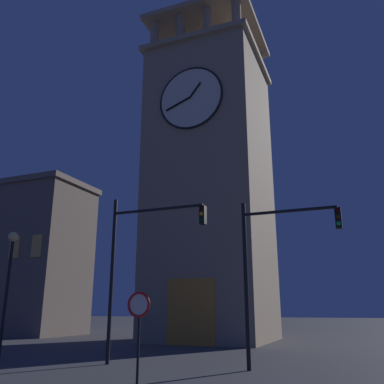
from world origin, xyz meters
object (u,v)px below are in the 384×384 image
(clocktower, at_px, (211,184))
(street_lamp, at_px, (9,270))
(no_horn_sign, at_px, (139,311))
(traffic_signal_mid, at_px, (139,251))
(adjacent_wing_building, at_px, (12,258))
(traffic_signal_near, at_px, (274,255))

(clocktower, height_order, street_lamp, clocktower)
(no_horn_sign, bearing_deg, clocktower, -78.27)
(clocktower, bearing_deg, traffic_signal_mid, 96.36)
(clocktower, xyz_separation_m, no_horn_sign, (-3.56, 17.13, -9.37))
(traffic_signal_mid, distance_m, street_lamp, 6.15)
(traffic_signal_mid, height_order, no_horn_sign, traffic_signal_mid)
(adjacent_wing_building, height_order, traffic_signal_near, adjacent_wing_building)
(traffic_signal_mid, bearing_deg, adjacent_wing_building, -33.42)
(traffic_signal_mid, relative_size, street_lamp, 1.23)
(traffic_signal_near, relative_size, no_horn_sign, 2.34)
(adjacent_wing_building, xyz_separation_m, traffic_signal_near, (-27.03, 13.80, -2.65))
(adjacent_wing_building, relative_size, traffic_signal_near, 2.34)
(traffic_signal_mid, relative_size, no_horn_sign, 2.58)
(clocktower, bearing_deg, street_lamp, 72.64)
(clocktower, relative_size, no_horn_sign, 10.82)
(traffic_signal_near, height_order, street_lamp, traffic_signal_near)
(traffic_signal_near, relative_size, street_lamp, 1.12)
(traffic_signal_mid, xyz_separation_m, no_horn_sign, (-2.04, 3.53, -2.39))
(traffic_signal_mid, bearing_deg, clocktower, -83.64)
(no_horn_sign, bearing_deg, traffic_signal_near, -131.77)
(adjacent_wing_building, bearing_deg, street_lamp, 135.64)
(clocktower, height_order, no_horn_sign, clocktower)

